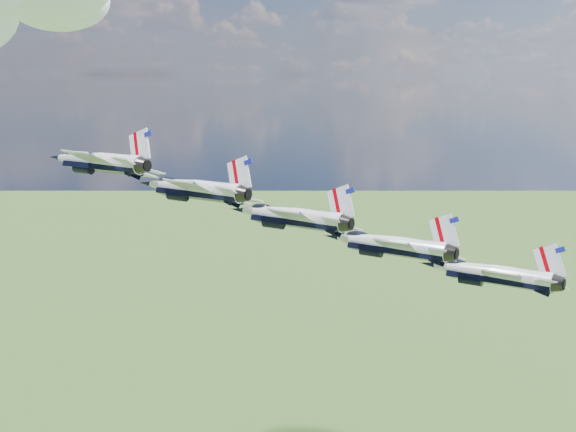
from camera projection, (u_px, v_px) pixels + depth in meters
jet_0 at (96, 161)px, 81.48m from camera, size 16.35×19.19×8.41m
jet_1 at (191, 188)px, 80.74m from camera, size 16.35×19.19×8.41m
jet_2 at (288, 216)px, 79.99m from camera, size 16.35×19.19×8.41m
jet_3 at (387, 244)px, 79.25m from camera, size 16.35×19.19×8.41m
jet_4 at (488, 273)px, 78.51m from camera, size 16.35×19.19×8.41m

